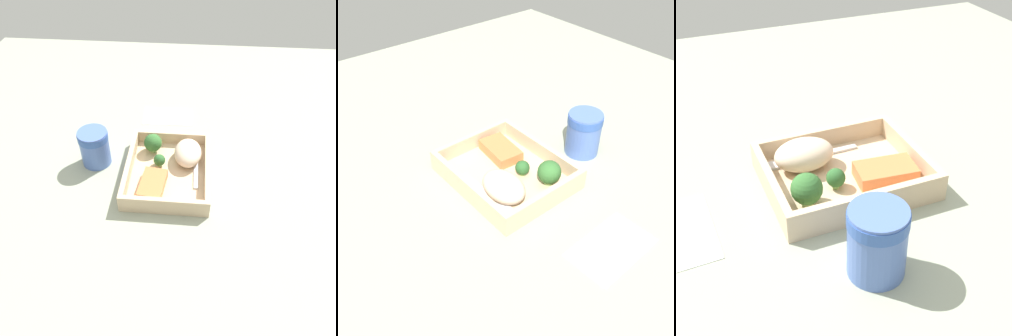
{
  "view_description": "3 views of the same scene",
  "coord_description": "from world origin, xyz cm",
  "views": [
    {
      "loc": [
        -58.62,
        -5.0,
        59.74
      ],
      "look_at": [
        0.0,
        0.0,
        2.7
      ],
      "focal_mm": 35.0,
      "sensor_mm": 36.0,
      "label": 1
    },
    {
      "loc": [
        48.39,
        -39.95,
        53.68
      ],
      "look_at": [
        0.0,
        0.0,
        2.7
      ],
      "focal_mm": 42.0,
      "sensor_mm": 36.0,
      "label": 2
    },
    {
      "loc": [
        23.59,
        56.29,
        45.12
      ],
      "look_at": [
        0.0,
        0.0,
        2.7
      ],
      "focal_mm": 50.0,
      "sensor_mm": 36.0,
      "label": 3
    }
  ],
  "objects": [
    {
      "name": "salmon_fillet",
      "position": [
        -5.76,
        3.22,
        2.39
      ],
      "size": [
        10.02,
        6.68,
        2.38
      ],
      "primitive_type": "cube",
      "rotation": [
        0.0,
        0.0,
        -0.11
      ],
      "color": "#E27641",
      "rests_on": "takeout_tray"
    },
    {
      "name": "mashed_potatoes",
      "position": [
        5.03,
        -4.74,
        3.69
      ],
      "size": [
        9.89,
        7.0,
        4.98
      ],
      "primitive_type": "ellipsoid",
      "color": "beige",
      "rests_on": "takeout_tray"
    },
    {
      "name": "receipt_slip",
      "position": [
        25.97,
        2.28,
        0.12
      ],
      "size": [
        9.56,
        15.35,
        0.24
      ],
      "primitive_type": "cube",
      "rotation": [
        0.0,
        0.0,
        0.03
      ],
      "color": "white",
      "rests_on": "ground_plane"
    },
    {
      "name": "fork",
      "position": [
        3.79,
        -6.98,
        1.42
      ],
      "size": [
        15.83,
        2.27,
        0.44
      ],
      "color": "silver",
      "rests_on": "takeout_tray"
    },
    {
      "name": "paper_cup",
      "position": [
        3.64,
        19.23,
        5.53
      ],
      "size": [
        7.72,
        7.72,
        9.89
      ],
      "color": "#4D6BB6",
      "rests_on": "ground_plane"
    },
    {
      "name": "takeout_tray",
      "position": [
        0.0,
        0.0,
        0.6
      ],
      "size": [
        25.14,
        20.74,
        1.2
      ],
      "primitive_type": "cube",
      "color": "#CBAF8B",
      "rests_on": "ground_plane"
    },
    {
      "name": "ground_plane",
      "position": [
        0.0,
        0.0,
        -1.0
      ],
      "size": [
        160.0,
        160.0,
        2.0
      ],
      "primitive_type": "cube",
      "color": "gray"
    },
    {
      "name": "broccoli_floret_2",
      "position": [
        2.37,
        2.4,
        2.99
      ],
      "size": [
        3.01,
        3.01,
        3.36
      ],
      "color": "#7FA456",
      "rests_on": "takeout_tray"
    },
    {
      "name": "broccoli_floret_1",
      "position": [
        7.81,
        4.67,
        4.03
      ],
      "size": [
        4.78,
        4.78,
        5.32
      ],
      "color": "#88AC63",
      "rests_on": "takeout_tray"
    },
    {
      "name": "tray_rim",
      "position": [
        0.0,
        0.0,
        2.91
      ],
      "size": [
        25.14,
        20.74,
        3.42
      ],
      "color": "#CBAF8B",
      "rests_on": "takeout_tray"
    }
  ]
}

